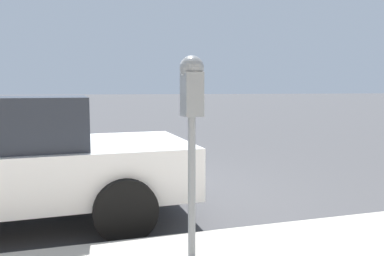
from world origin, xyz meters
name	(u,v)px	position (x,y,z in m)	size (l,w,h in m)	color
ground_plane	(98,194)	(0.00, 0.00, 0.00)	(220.00, 220.00, 0.00)	#424244
parking_meter	(192,105)	(-2.69, -0.65, 1.39)	(0.21, 0.19, 1.61)	gray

